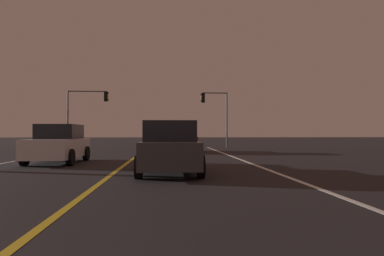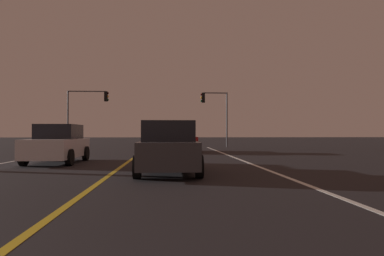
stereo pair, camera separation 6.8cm
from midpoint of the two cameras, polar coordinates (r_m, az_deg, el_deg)
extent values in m
cube|color=silver|center=(13.42, 11.60, -6.43)|extent=(0.16, 37.41, 0.01)
cube|color=gold|center=(13.07, -11.87, -6.58)|extent=(0.16, 37.41, 0.01)
cylinder|color=black|center=(14.84, -19.24, -4.56)|extent=(0.22, 0.68, 0.68)
cylinder|color=black|center=(15.42, -25.72, -4.38)|extent=(0.22, 0.68, 0.68)
cylinder|color=black|center=(17.45, -16.87, -3.99)|extent=(0.22, 0.68, 0.68)
cylinder|color=black|center=(17.94, -22.49, -3.88)|extent=(0.22, 0.68, 0.68)
cube|color=silver|center=(16.37, -21.02, -3.07)|extent=(1.80, 4.30, 0.80)
cube|color=black|center=(16.59, -20.75, -0.55)|extent=(1.60, 2.10, 0.64)
cube|color=red|center=(18.23, -17.25, -2.53)|extent=(0.24, 0.08, 0.16)
cube|color=red|center=(18.55, -20.87, -2.49)|extent=(0.24, 0.08, 0.16)
cylinder|color=black|center=(25.27, -3.64, -3.02)|extent=(0.22, 0.68, 0.68)
cylinder|color=black|center=(25.34, 0.44, -3.01)|extent=(0.22, 0.68, 0.68)
cylinder|color=black|center=(22.57, -3.62, -3.29)|extent=(0.22, 0.68, 0.68)
cylinder|color=black|center=(22.65, 0.95, -3.28)|extent=(0.22, 0.68, 0.68)
cube|color=maroon|center=(23.93, -1.47, -2.38)|extent=(1.80, 4.30, 0.80)
cube|color=black|center=(23.67, -1.45, -0.65)|extent=(1.60, 2.10, 0.64)
cube|color=red|center=(21.81, -2.82, -2.27)|extent=(0.24, 0.08, 0.16)
cube|color=red|center=(21.86, 0.32, -2.27)|extent=(0.24, 0.08, 0.16)
cylinder|color=black|center=(12.91, -7.73, -5.17)|extent=(0.22, 0.68, 0.68)
cylinder|color=black|center=(12.91, 0.29, -5.17)|extent=(0.22, 0.68, 0.68)
cylinder|color=black|center=(10.23, -8.77, -6.33)|extent=(0.22, 0.68, 0.68)
cylinder|color=black|center=(10.23, 1.38, -6.33)|extent=(0.22, 0.68, 0.68)
cube|color=#38383D|center=(11.51, -3.71, -4.11)|extent=(1.80, 4.30, 0.80)
cube|color=black|center=(11.24, -3.70, -0.52)|extent=(1.60, 2.10, 0.64)
cube|color=red|center=(9.43, -7.34, -4.24)|extent=(0.24, 0.08, 0.16)
cube|color=red|center=(9.43, -0.02, -4.25)|extent=(0.24, 0.08, 0.16)
cylinder|color=#4C4C51|center=(32.55, 5.78, 1.36)|extent=(0.14, 0.14, 5.07)
cylinder|color=#4C4C51|center=(32.58, 3.86, 5.74)|extent=(2.20, 0.10, 0.10)
cube|color=black|center=(32.40, 1.92, 4.97)|extent=(0.28, 0.36, 0.90)
sphere|color=#3A0605|center=(32.42, 1.64, 5.50)|extent=(0.20, 0.20, 0.20)
sphere|color=orange|center=(32.39, 1.64, 4.97)|extent=(0.20, 0.20, 0.20)
sphere|color=#063816|center=(32.36, 1.64, 4.45)|extent=(0.20, 0.20, 0.20)
cylinder|color=#4C4C51|center=(33.35, -19.58, 1.40)|extent=(0.14, 0.14, 5.13)
cylinder|color=#4C4C51|center=(33.13, -16.73, 5.77)|extent=(3.39, 0.10, 0.10)
cube|color=black|center=(32.74, -13.83, 5.04)|extent=(0.28, 0.36, 0.90)
sphere|color=#3A0605|center=(32.75, -13.55, 5.57)|extent=(0.20, 0.20, 0.20)
sphere|color=orange|center=(32.71, -13.55, 5.04)|extent=(0.20, 0.20, 0.20)
sphere|color=#063816|center=(32.69, -13.55, 4.52)|extent=(0.20, 0.20, 0.20)
camera|label=1|loc=(0.03, -93.82, 0.05)|focal=32.62mm
camera|label=2|loc=(0.03, 86.18, -0.05)|focal=32.62mm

